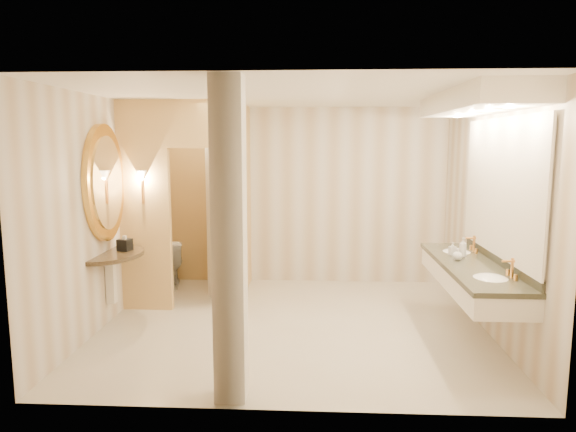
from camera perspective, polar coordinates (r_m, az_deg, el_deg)
name	(u,v)px	position (r m, az deg, el deg)	size (l,w,h in m)	color
floor	(293,324)	(6.30, 0.57, -11.96)	(4.50, 4.50, 0.00)	beige
ceiling	(293,95)	(5.94, 0.61, 13.30)	(4.50, 4.50, 0.00)	white
wall_back	(299,196)	(7.96, 1.20, 2.26)	(4.50, 0.02, 2.70)	beige
wall_front	(282,248)	(4.00, -0.62, -3.62)	(4.50, 0.02, 2.70)	beige
wall_left	(104,212)	(6.47, -19.74, 0.42)	(0.02, 4.00, 2.70)	beige
wall_right	(490,215)	(6.29, 21.52, 0.12)	(0.02, 4.00, 2.70)	beige
toilet_closet	(213,201)	(7.06, -8.29, 1.71)	(1.50, 1.55, 2.70)	#E7C479
wall_sconce	(142,178)	(6.72, -15.92, 4.13)	(0.14, 0.14, 0.42)	gold
vanity	(478,194)	(5.80, 20.37, 2.31)	(0.75, 2.42, 2.09)	silver
console_shelf	(106,213)	(6.41, -19.59, 0.34)	(1.06, 1.06, 1.98)	black
pillar	(229,243)	(4.25, -6.52, -2.99)	(0.26, 0.26, 2.70)	silver
tissue_box	(125,245)	(6.50, -17.68, -3.07)	(0.14, 0.14, 0.14)	black
toilet	(170,262)	(8.04, -13.00, -5.03)	(0.40, 0.71, 0.72)	white
soap_bottle_a	(452,249)	(6.26, 17.80, -3.47)	(0.07, 0.07, 0.15)	beige
soap_bottle_b	(457,254)	(6.00, 18.32, -4.04)	(0.10, 0.10, 0.13)	silver
soap_bottle_c	(463,248)	(6.16, 18.86, -3.34)	(0.09, 0.09, 0.22)	#C6B28C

